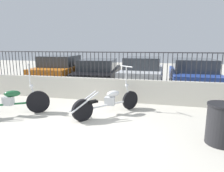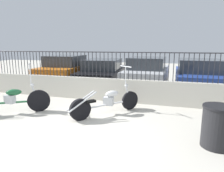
% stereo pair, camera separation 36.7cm
% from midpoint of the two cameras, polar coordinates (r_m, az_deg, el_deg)
% --- Properties ---
extents(ground_plane, '(40.00, 40.00, 0.00)m').
position_cam_midpoint_polar(ground_plane, '(4.57, -10.68, -13.87)').
color(ground_plane, '#B7B2A5').
extents(low_wall, '(9.78, 0.18, 0.81)m').
position_cam_midpoint_polar(low_wall, '(7.12, 0.37, -1.05)').
color(low_wall, beige).
rests_on(low_wall, ground_plane).
extents(fence_railing, '(9.78, 0.04, 0.93)m').
position_cam_midpoint_polar(fence_railing, '(6.97, 0.38, 6.92)').
color(fence_railing, '#2D2D33').
rests_on(fence_railing, low_wall).
extents(motorcycle_white, '(1.59, 1.85, 1.37)m').
position_cam_midpoint_polar(motorcycle_white, '(5.64, -0.53, -4.72)').
color(motorcycle_white, black).
rests_on(motorcycle_white, ground_plane).
extents(motorcycle_green, '(2.08, 1.36, 1.46)m').
position_cam_midpoint_polar(motorcycle_green, '(6.44, -27.31, -3.83)').
color(motorcycle_green, black).
rests_on(motorcycle_green, ground_plane).
extents(trash_bin, '(0.61, 0.61, 0.83)m').
position_cam_midpoint_polar(trash_bin, '(4.49, 30.12, -10.01)').
color(trash_bin, black).
rests_on(trash_bin, ground_plane).
extents(car_orange, '(2.10, 4.35, 1.45)m').
position_cam_midpoint_polar(car_orange, '(10.84, -11.70, 4.71)').
color(car_orange, black).
rests_on(car_orange, ground_plane).
extents(car_black, '(2.25, 4.69, 1.30)m').
position_cam_midpoint_polar(car_black, '(10.13, -1.35, 4.11)').
color(car_black, black).
rests_on(car_black, ground_plane).
extents(car_silver, '(1.81, 4.23, 1.43)m').
position_cam_midpoint_polar(car_silver, '(9.50, 11.18, 3.77)').
color(car_silver, black).
rests_on(car_silver, ground_plane).
extents(car_blue, '(1.92, 4.26, 1.37)m').
position_cam_midpoint_polar(car_blue, '(9.81, 24.40, 3.02)').
color(car_blue, black).
rests_on(car_blue, ground_plane).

